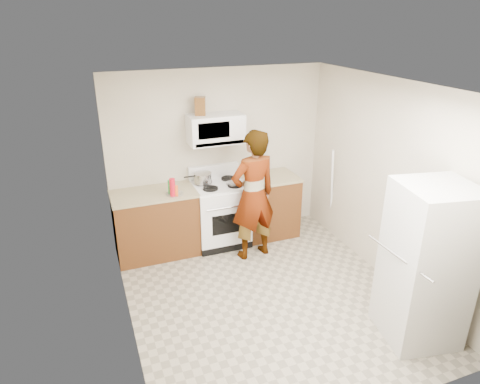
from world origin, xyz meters
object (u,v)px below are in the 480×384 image
gas_range (220,212)px  microwave (216,129)px  fridge (426,265)px  kettle (261,167)px  person (253,196)px  saucepan (203,178)px

gas_range → microwave: size_ratio=1.49×
fridge → kettle: size_ratio=9.31×
gas_range → person: bearing=-59.4°
kettle → saucepan: kettle is taller
gas_range → saucepan: 0.59m
saucepan → person: bearing=-49.1°
fridge → saucepan: (-1.52, 2.72, 0.17)m
microwave → kettle: microwave is taller
person → saucepan: 0.81m
gas_range → person: person is taller
kettle → gas_range: bearing=-148.9°
fridge → kettle: fridge is taller
person → fridge: 2.33m
microwave → saucepan: microwave is taller
kettle → fridge: bearing=-64.8°
microwave → saucepan: size_ratio=3.09×
microwave → saucepan: 0.71m
saucepan → gas_range: bearing=-21.9°
gas_range → kettle: bearing=17.1°
fridge → person: bearing=126.0°
person → microwave: bearing=-73.9°
kettle → person: bearing=-106.0°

